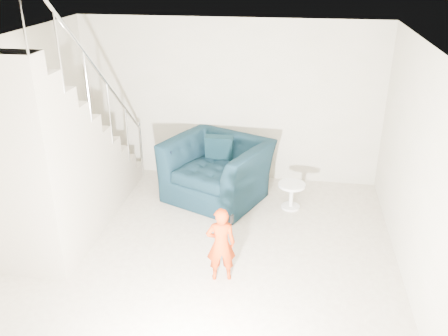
{
  "coord_description": "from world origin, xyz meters",
  "views": [
    {
      "loc": [
        1.08,
        -4.77,
        3.6
      ],
      "look_at": [
        0.15,
        1.2,
        0.85
      ],
      "focal_mm": 38.0,
      "sensor_mm": 36.0,
      "label": 1
    }
  ],
  "objects_px": {
    "toddler": "(221,244)",
    "staircase": "(58,171)",
    "armchair": "(217,170)",
    "side_table": "(291,192)"
  },
  "relations": [
    {
      "from": "armchair",
      "to": "toddler",
      "type": "bearing_deg",
      "value": -55.76
    },
    {
      "from": "side_table",
      "to": "armchair",
      "type": "bearing_deg",
      "value": 171.26
    },
    {
      "from": "armchair",
      "to": "toddler",
      "type": "xyz_separation_m",
      "value": [
        0.4,
        -2.07,
        0.01
      ]
    },
    {
      "from": "toddler",
      "to": "armchair",
      "type": "bearing_deg",
      "value": -92.42
    },
    {
      "from": "armchair",
      "to": "toddler",
      "type": "height_order",
      "value": "toddler"
    },
    {
      "from": "armchair",
      "to": "side_table",
      "type": "xyz_separation_m",
      "value": [
        1.18,
        -0.18,
        -0.2
      ]
    },
    {
      "from": "staircase",
      "to": "toddler",
      "type": "bearing_deg",
      "value": -16.65
    },
    {
      "from": "toddler",
      "to": "staircase",
      "type": "bearing_deg",
      "value": -29.91
    },
    {
      "from": "staircase",
      "to": "armchair",
      "type": "bearing_deg",
      "value": 35.47
    },
    {
      "from": "staircase",
      "to": "side_table",
      "type": "bearing_deg",
      "value": 20.94
    }
  ]
}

